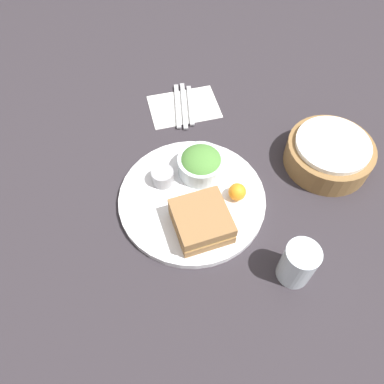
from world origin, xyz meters
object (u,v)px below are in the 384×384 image
bread_basket (329,153)px  drink_glass (298,264)px  plate (192,199)px  knife (184,105)px  spoon (190,105)px  salad_bowl (201,164)px  dressing_cup (163,177)px  fork (177,106)px  sandwich (199,222)px

bread_basket → drink_glass: bearing=-37.4°
plate → knife: (-0.31, 0.05, -0.00)m
plate → spoon: plate is taller
salad_bowl → dressing_cup: size_ratio=2.13×
plate → knife: plate is taller
fork → spoon: same height
salad_bowl → spoon: size_ratio=0.72×
sandwich → spoon: bearing=168.7°
plate → sandwich: sandwich is taller
drink_glass → plate: bearing=-145.0°
plate → sandwich: size_ratio=2.70×
drink_glass → dressing_cup: bearing=-143.2°
dressing_cup → bread_basket: (0.03, 0.41, 0.00)m
salad_bowl → knife: (-0.24, 0.02, -0.04)m
salad_bowl → bread_basket: salad_bowl is taller
plate → dressing_cup: bearing=-137.3°
sandwich → knife: 0.39m
plate → spoon: (-0.30, 0.07, -0.00)m
knife → fork: bearing=90.0°
dressing_cup → drink_glass: 0.35m
bread_basket → spoon: bread_basket is taller
dressing_cup → fork: bearing=159.8°
plate → fork: bearing=173.2°
plate → spoon: size_ratio=2.22×
sandwich → knife: bearing=171.3°
dressing_cup → drink_glass: bearing=36.8°
sandwich → salad_bowl: bearing=163.7°
salad_bowl → plate: bearing=-29.9°
knife → drink_glass: bearing=-158.9°
plate → bread_basket: (-0.03, 0.35, 0.03)m
dressing_cup → drink_glass: drink_glass is taller
sandwich → fork: sandwich is taller
dressing_cup → knife: (-0.25, 0.11, -0.03)m
bread_basket → dressing_cup: bearing=-94.5°
salad_bowl → dressing_cup: (0.01, -0.09, -0.01)m
dressing_cup → fork: dressing_cup is taller
spoon → salad_bowl: bearing=-178.0°
salad_bowl → dressing_cup: 0.09m
spoon → bread_basket: bearing=-124.7°
dressing_cup → knife: bearing=156.0°
salad_bowl → knife: salad_bowl is taller
dressing_cup → bread_basket: size_ratio=0.25×
fork → knife: same height
drink_glass → knife: 0.54m
salad_bowl → dressing_cup: bearing=-85.2°
sandwich → plate: bearing=176.7°
sandwich → drink_glass: size_ratio=1.22×
drink_glass → bread_basket: (-0.25, 0.19, -0.02)m
salad_bowl → spoon: bearing=171.9°
sandwich → salad_bowl: size_ratio=1.13×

